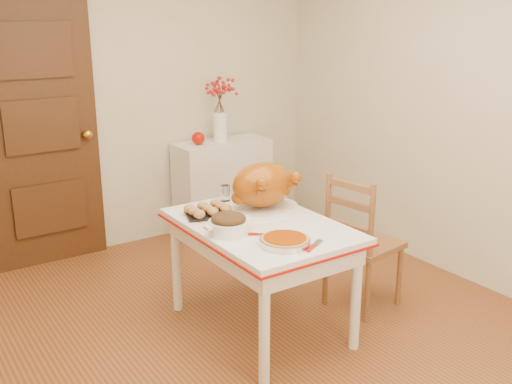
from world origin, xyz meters
TOP-DOWN VIEW (x-y plane):
  - floor at (0.00, 0.00)m, footprint 3.50×4.00m
  - wall_back at (0.00, 2.00)m, footprint 3.50×0.00m
  - wall_right at (1.75, 0.00)m, footprint 0.00×4.00m
  - door_back at (-0.70, 1.97)m, footprint 0.85×0.06m
  - sideboard at (0.77, 1.78)m, footprint 0.83×0.37m
  - kitchen_table at (0.08, 0.16)m, footprint 0.81×1.18m
  - chair_oak at (0.82, 0.04)m, footprint 0.47×0.47m
  - berry_vase at (0.76, 1.78)m, footprint 0.28×0.28m
  - apple at (0.54, 1.78)m, footprint 0.11×0.11m
  - turkey_platter at (0.22, 0.35)m, footprint 0.58×0.52m
  - pumpkin_pie at (-0.01, -0.20)m, footprint 0.36×0.36m
  - stuffing_dish at (-0.18, 0.12)m, footprint 0.34×0.29m
  - rolls_tray at (-0.12, 0.46)m, footprint 0.32×0.28m
  - pie_server at (0.10, -0.31)m, footprint 0.20×0.14m
  - carving_knife at (-0.03, -0.02)m, footprint 0.22×0.19m
  - drinking_glass at (0.12, 0.65)m, footprint 0.08×0.08m
  - shaker_pair at (0.40, 0.61)m, footprint 0.09×0.06m

SIDE VIEW (x-z plane):
  - floor at x=0.00m, z-range 0.00..0.00m
  - kitchen_table at x=0.08m, z-range 0.00..0.70m
  - sideboard at x=0.77m, z-range 0.00..0.83m
  - chair_oak at x=0.82m, z-range 0.00..0.92m
  - pie_server at x=0.10m, z-range 0.70..0.72m
  - carving_knife at x=-0.03m, z-range 0.70..0.72m
  - pumpkin_pie at x=-0.01m, z-range 0.70..0.76m
  - rolls_tray at x=-0.12m, z-range 0.70..0.77m
  - shaker_pair at x=0.40m, z-range 0.70..0.79m
  - drinking_glass at x=0.12m, z-range 0.70..0.81m
  - stuffing_dish at x=-0.18m, z-range 0.70..0.82m
  - turkey_platter at x=0.22m, z-range 0.70..1.01m
  - apple at x=0.54m, z-range 0.83..0.94m
  - door_back at x=-0.70m, z-range 0.00..2.06m
  - berry_vase at x=0.76m, z-range 0.83..1.37m
  - wall_back at x=0.00m, z-range 0.00..2.50m
  - wall_right at x=1.75m, z-range 0.00..2.50m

